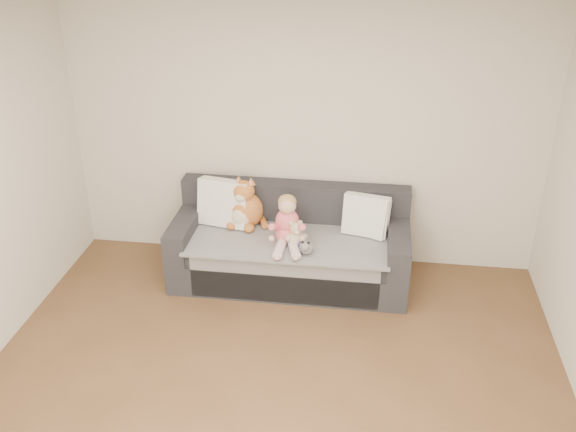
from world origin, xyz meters
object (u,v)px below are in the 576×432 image
at_px(sofa, 291,248).
at_px(toddler, 287,224).
at_px(plush_cat, 245,207).
at_px(teddy_bear, 296,236).
at_px(sippy_cup, 301,243).

relative_size(sofa, toddler, 4.55).
relative_size(plush_cat, teddy_bear, 2.00).
xyz_separation_m(plush_cat, sippy_cup, (0.59, -0.38, -0.13)).
bearing_deg(toddler, plush_cat, 138.60).
bearing_deg(teddy_bear, sippy_cup, -50.34).
height_order(toddler, sippy_cup, toddler).
distance_m(sofa, toddler, 0.41).
relative_size(teddy_bear, sippy_cup, 2.33).
xyz_separation_m(teddy_bear, sippy_cup, (0.05, -0.03, -0.05)).
relative_size(sofa, sippy_cup, 19.60).
bearing_deg(sofa, teddy_bear, -71.98).
height_order(sofa, plush_cat, plush_cat).
height_order(sofa, sippy_cup, sofa).
bearing_deg(teddy_bear, plush_cat, 128.40).
bearing_deg(sippy_cup, toddler, 152.04).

